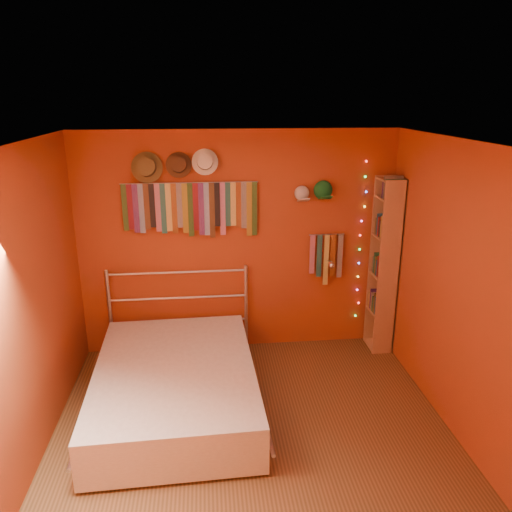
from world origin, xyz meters
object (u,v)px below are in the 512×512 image
object	(u,v)px
reading_lamp	(331,264)
bed	(176,385)
tie_rack	(191,207)
bookshelf	(387,265)

from	to	relation	value
reading_lamp	bed	size ratio (longest dim) A/B	0.13
tie_rack	bed	world-z (taller)	tie_rack
reading_lamp	bookshelf	distance (m)	0.65
bookshelf	bed	world-z (taller)	bookshelf
tie_rack	bed	bearing A→B (deg)	-99.46
tie_rack	bed	distance (m)	1.85
reading_lamp	bed	bearing A→B (deg)	-150.51
bookshelf	bed	distance (m)	2.65
tie_rack	reading_lamp	bearing A→B (deg)	-5.72
reading_lamp	bed	xyz separation A→B (m)	(-1.70, -0.96, -0.81)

